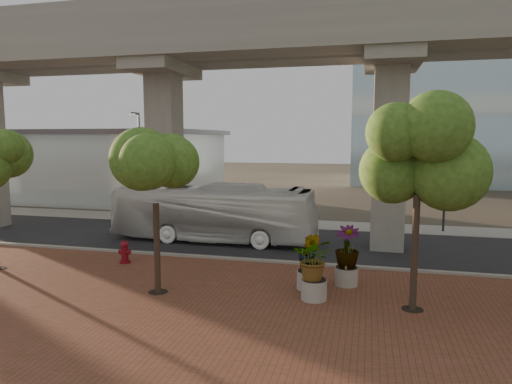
# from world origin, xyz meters

# --- Properties ---
(ground) EXTENTS (160.00, 160.00, 0.00)m
(ground) POSITION_xyz_m (0.00, 0.00, 0.00)
(ground) COLOR #332E25
(ground) RESTS_ON ground
(brick_plaza) EXTENTS (70.00, 13.00, 0.06)m
(brick_plaza) POSITION_xyz_m (0.00, -8.00, 0.03)
(brick_plaza) COLOR brown
(brick_plaza) RESTS_ON ground
(asphalt_road) EXTENTS (90.00, 8.00, 0.04)m
(asphalt_road) POSITION_xyz_m (0.00, 2.00, 0.02)
(asphalt_road) COLOR black
(asphalt_road) RESTS_ON ground
(curb_strip) EXTENTS (70.00, 0.25, 0.16)m
(curb_strip) POSITION_xyz_m (0.00, -2.00, 0.08)
(curb_strip) COLOR gray
(curb_strip) RESTS_ON ground
(far_sidewalk) EXTENTS (90.00, 3.00, 0.06)m
(far_sidewalk) POSITION_xyz_m (0.00, 7.50, 0.03)
(far_sidewalk) COLOR gray
(far_sidewalk) RESTS_ON ground
(transit_viaduct) EXTENTS (72.00, 5.60, 12.40)m
(transit_viaduct) POSITION_xyz_m (0.00, 2.00, 7.29)
(transit_viaduct) COLOR gray
(transit_viaduct) RESTS_ON ground
(station_pavilion) EXTENTS (23.00, 13.00, 6.30)m
(station_pavilion) POSITION_xyz_m (-20.00, 16.00, 3.22)
(station_pavilion) COLOR silver
(station_pavilion) RESTS_ON ground
(transit_bus) EXTENTS (11.15, 2.88, 3.09)m
(transit_bus) POSITION_xyz_m (-3.03, 1.51, 1.55)
(transit_bus) COLOR white
(transit_bus) RESTS_ON ground
(fire_hydrant) EXTENTS (0.52, 0.47, 1.04)m
(fire_hydrant) POSITION_xyz_m (-5.39, -3.67, 0.56)
(fire_hydrant) COLOR maroon
(fire_hydrant) RESTS_ON ground
(planter_front) EXTENTS (1.98, 1.98, 2.18)m
(planter_front) POSITION_xyz_m (3.33, -6.27, 1.38)
(planter_front) COLOR gray
(planter_front) RESTS_ON ground
(planter_right) EXTENTS (2.12, 2.12, 2.27)m
(planter_right) POSITION_xyz_m (4.33, -4.43, 1.43)
(planter_right) COLOR #ADAA9C
(planter_right) RESTS_ON ground
(planter_left) EXTENTS (1.91, 1.91, 2.11)m
(planter_left) POSITION_xyz_m (3.00, -5.21, 1.34)
(planter_left) COLOR #ABA49A
(planter_left) RESTS_ON ground
(street_tree_near_west) EXTENTS (3.35, 3.35, 5.74)m
(street_tree_near_west) POSITION_xyz_m (-2.22, -6.88, 4.25)
(street_tree_near_west) COLOR #423326
(street_tree_near_west) RESTS_ON ground
(street_tree_near_east) EXTENTS (3.92, 3.92, 6.69)m
(street_tree_near_east) POSITION_xyz_m (6.54, -6.44, 4.94)
(street_tree_near_east) COLOR #423326
(street_tree_near_east) RESTS_ON ground
(streetlamp_west) EXTENTS (0.36, 1.05, 7.26)m
(streetlamp_west) POSITION_xyz_m (-10.30, 7.04, 4.24)
(streetlamp_west) COLOR #2E2E33
(streetlamp_west) RESTS_ON ground
(streetlamp_east) EXTENTS (0.37, 1.09, 7.54)m
(streetlamp_east) POSITION_xyz_m (9.45, 7.08, 4.41)
(streetlamp_east) COLOR #28292D
(streetlamp_east) RESTS_ON ground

